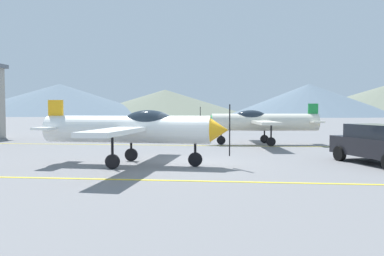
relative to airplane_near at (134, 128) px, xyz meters
name	(u,v)px	position (x,y,z in m)	size (l,w,h in m)	color
ground_plane	(194,165)	(2.38, 0.23, -1.48)	(400.00, 400.00, 0.00)	slate
apron_line_near	(183,181)	(2.38, -3.13, -1.47)	(80.00, 0.16, 0.01)	yellow
apron_line_far	(207,146)	(2.38, 8.46, -1.47)	(80.00, 0.16, 0.01)	yellow
airplane_near	(134,128)	(0.00, 0.00, 0.00)	(7.60, 8.75, 2.62)	white
airplane_mid	(260,122)	(5.69, 9.52, 0.00)	(7.63, 8.77, 2.62)	silver
car_sedan	(381,144)	(9.88, 1.17, -0.63)	(3.21, 4.66, 1.62)	black
hill_left	(60,100)	(-70.14, 140.53, 5.30)	(84.51, 84.51, 13.54)	slate
hill_centerleft	(165,102)	(-27.40, 160.21, 4.47)	(77.75, 77.75, 11.90)	slate
hill_centerright	(309,100)	(32.42, 127.39, 4.47)	(61.49, 61.49, 11.89)	slate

